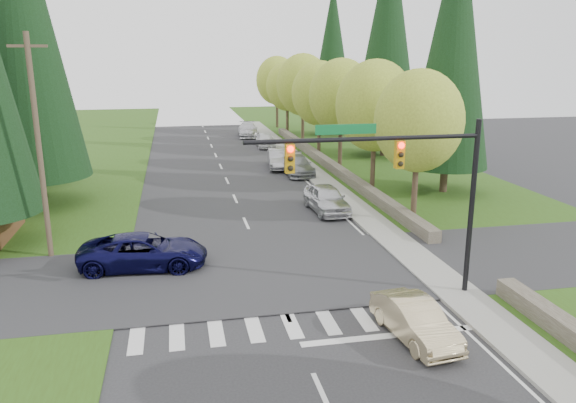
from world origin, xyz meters
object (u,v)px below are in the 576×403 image
object	(u,v)px
parked_car_a	(327,199)
parked_car_b	(297,165)
sedan_champagne	(415,320)
parked_car_e	(248,130)
parked_car_d	(266,140)
parked_car_c	(279,159)
suv_navy	(144,251)

from	to	relation	value
parked_car_a	parked_car_b	world-z (taller)	parked_car_a
sedan_champagne	parked_car_e	size ratio (longest dim) A/B	0.75
sedan_champagne	parked_car_b	distance (m)	26.20
parked_car_b	parked_car_e	size ratio (longest dim) A/B	0.96
parked_car_a	parked_car_d	xyz separation A→B (m)	(0.30, 24.16, -0.07)
parked_car_c	parked_car_e	distance (m)	18.32
parked_car_d	parked_car_e	xyz separation A→B (m)	(-0.75, 7.63, 0.03)
suv_navy	parked_car_c	world-z (taller)	parked_car_c
sedan_champagne	parked_car_c	xyz separation A→B (m)	(0.84, 28.87, 0.11)
sedan_champagne	parked_car_e	world-z (taller)	parked_car_e
sedan_champagne	parked_car_d	distance (m)	39.58
parked_car_a	parked_car_e	bearing A→B (deg)	87.99
parked_car_c	parked_car_d	xyz separation A→B (m)	(0.67, 10.69, -0.03)
parked_car_d	parked_car_e	world-z (taller)	parked_car_e
parked_car_a	parked_car_e	world-z (taller)	parked_car_a
suv_navy	parked_car_a	size ratio (longest dim) A/B	1.17
sedan_champagne	suv_navy	size ratio (longest dim) A/B	0.73
parked_car_d	parked_car_e	size ratio (longest dim) A/B	0.82
suv_navy	parked_car_e	size ratio (longest dim) A/B	1.04
parked_car_c	parked_car_e	size ratio (longest dim) A/B	0.88
parked_car_b	sedan_champagne	bearing A→B (deg)	-94.10
parked_car_a	parked_car_d	distance (m)	24.16
sedan_champagne	parked_car_a	distance (m)	15.44
parked_car_b	parked_car_d	bearing A→B (deg)	90.99
parked_car_c	parked_car_d	size ratio (longest dim) A/B	1.08
suv_navy	parked_car_c	distance (m)	22.84
parked_car_a	parked_car_d	world-z (taller)	parked_car_a
parked_car_b	parked_car_e	world-z (taller)	parked_car_e
suv_navy	parked_car_d	size ratio (longest dim) A/B	1.27
parked_car_b	suv_navy	bearing A→B (deg)	-121.21
parked_car_e	parked_car_b	bearing A→B (deg)	-82.31
parked_car_a	parked_car_b	bearing A→B (deg)	84.11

